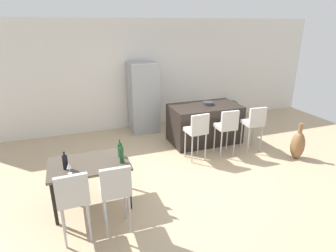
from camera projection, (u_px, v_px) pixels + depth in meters
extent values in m
plane|color=tan|center=(196.00, 166.00, 5.75)|extent=(10.00, 10.00, 0.00)
cube|color=silver|center=(154.00, 74.00, 7.75)|extent=(10.00, 0.12, 2.90)
cube|color=black|center=(204.00, 124.00, 6.84)|extent=(1.67, 0.96, 0.92)
cube|color=beige|center=(196.00, 130.00, 5.87)|extent=(0.42, 0.42, 0.08)
cube|color=beige|center=(200.00, 123.00, 5.65)|extent=(0.40, 0.08, 0.36)
cylinder|color=#B2B2B7|center=(185.00, 144.00, 6.07)|extent=(0.03, 0.03, 0.61)
cylinder|color=#B2B2B7|center=(198.00, 142.00, 6.19)|extent=(0.03, 0.03, 0.61)
cylinder|color=#B2B2B7|center=(192.00, 150.00, 5.80)|extent=(0.03, 0.03, 0.61)
cylinder|color=#B2B2B7|center=(205.00, 147.00, 5.92)|extent=(0.03, 0.03, 0.61)
cube|color=beige|center=(225.00, 126.00, 6.11)|extent=(0.41, 0.41, 0.08)
cube|color=beige|center=(230.00, 119.00, 5.88)|extent=(0.40, 0.07, 0.36)
cylinder|color=#B2B2B7|center=(214.00, 139.00, 6.32)|extent=(0.03, 0.03, 0.61)
cylinder|color=#B2B2B7|center=(227.00, 137.00, 6.41)|extent=(0.03, 0.03, 0.61)
cylinder|color=#B2B2B7|center=(221.00, 145.00, 6.04)|extent=(0.03, 0.03, 0.61)
cylinder|color=#B2B2B7|center=(234.00, 143.00, 6.13)|extent=(0.03, 0.03, 0.61)
cube|color=beige|center=(253.00, 123.00, 6.33)|extent=(0.43, 0.43, 0.08)
cube|color=beige|center=(258.00, 116.00, 6.10)|extent=(0.40, 0.09, 0.36)
cylinder|color=#B2B2B7|center=(241.00, 135.00, 6.56)|extent=(0.03, 0.03, 0.61)
cylinder|color=#B2B2B7|center=(253.00, 134.00, 6.64)|extent=(0.03, 0.03, 0.61)
cylinder|color=#B2B2B7|center=(249.00, 140.00, 6.27)|extent=(0.03, 0.03, 0.61)
cylinder|color=#B2B2B7|center=(261.00, 139.00, 6.35)|extent=(0.03, 0.03, 0.61)
cube|color=#4C4238|center=(89.00, 164.00, 4.33)|extent=(1.21, 0.82, 0.04)
cylinder|color=black|center=(55.00, 180.00, 4.59)|extent=(0.05, 0.05, 0.70)
cylinder|color=black|center=(121.00, 169.00, 4.94)|extent=(0.05, 0.05, 0.70)
cylinder|color=black|center=(54.00, 204.00, 3.97)|extent=(0.05, 0.05, 0.70)
cylinder|color=black|center=(130.00, 190.00, 4.32)|extent=(0.05, 0.05, 0.70)
cube|color=beige|center=(73.00, 196.00, 3.64)|extent=(0.41, 0.41, 0.08)
cube|color=beige|center=(72.00, 189.00, 3.42)|extent=(0.40, 0.07, 0.36)
cylinder|color=#B2B2B7|center=(63.00, 214.00, 3.84)|extent=(0.03, 0.03, 0.61)
cylinder|color=#B2B2B7|center=(87.00, 208.00, 3.95)|extent=(0.03, 0.03, 0.61)
cylinder|color=#B2B2B7|center=(64.00, 229.00, 3.56)|extent=(0.03, 0.03, 0.61)
cylinder|color=#B2B2B7|center=(90.00, 223.00, 3.68)|extent=(0.03, 0.03, 0.61)
cube|color=beige|center=(115.00, 188.00, 3.82)|extent=(0.41, 0.41, 0.08)
cube|color=beige|center=(116.00, 181.00, 3.59)|extent=(0.40, 0.07, 0.36)
cylinder|color=#B2B2B7|center=(104.00, 205.00, 4.03)|extent=(0.03, 0.03, 0.61)
cylinder|color=#B2B2B7|center=(125.00, 201.00, 4.13)|extent=(0.03, 0.03, 0.61)
cylinder|color=#B2B2B7|center=(106.00, 219.00, 3.74)|extent=(0.03, 0.03, 0.61)
cylinder|color=#B2B2B7|center=(130.00, 214.00, 3.84)|extent=(0.03, 0.03, 0.61)
cylinder|color=#194723|center=(122.00, 155.00, 4.29)|extent=(0.07, 0.07, 0.26)
cylinder|color=#194723|center=(121.00, 145.00, 4.23)|extent=(0.02, 0.02, 0.08)
cylinder|color=#194723|center=(120.00, 150.00, 4.49)|extent=(0.07, 0.07, 0.23)
cylinder|color=#194723|center=(120.00, 142.00, 4.44)|extent=(0.03, 0.03, 0.07)
cylinder|color=black|center=(65.00, 162.00, 4.11)|extent=(0.08, 0.08, 0.22)
cylinder|color=black|center=(64.00, 154.00, 4.06)|extent=(0.03, 0.03, 0.06)
cylinder|color=silver|center=(70.00, 173.00, 4.01)|extent=(0.06, 0.06, 0.00)
cylinder|color=silver|center=(70.00, 171.00, 4.00)|extent=(0.01, 0.01, 0.08)
cone|color=silver|center=(69.00, 166.00, 3.97)|extent=(0.07, 0.07, 0.09)
cube|color=#939699|center=(143.00, 98.00, 7.39)|extent=(0.72, 0.68, 1.84)
cylinder|color=#333338|center=(208.00, 103.00, 6.74)|extent=(0.26, 0.26, 0.07)
ellipsoid|color=brown|center=(298.00, 145.00, 6.01)|extent=(0.29, 0.29, 0.61)
cylinder|color=brown|center=(301.00, 128.00, 5.88)|extent=(0.09, 0.09, 0.22)
cylinder|color=#996B4C|center=(232.00, 116.00, 8.56)|extent=(0.24, 0.24, 0.22)
sphere|color=#2D6B33|center=(233.00, 107.00, 8.47)|extent=(0.39, 0.39, 0.39)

